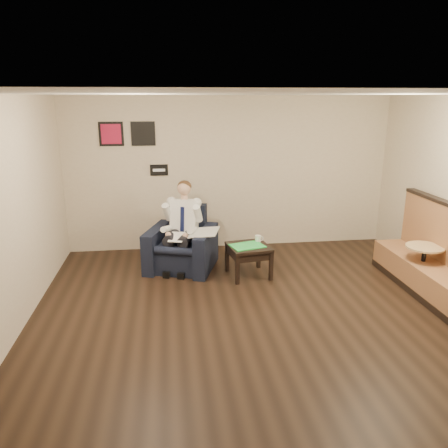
{
  "coord_description": "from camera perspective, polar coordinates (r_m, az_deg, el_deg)",
  "views": [
    {
      "loc": [
        -1.15,
        -4.95,
        2.76
      ],
      "look_at": [
        -0.35,
        1.2,
        0.96
      ],
      "focal_mm": 35.0,
      "sensor_mm": 36.0,
      "label": 1
    }
  ],
  "objects": [
    {
      "name": "ground",
      "position": [
        5.78,
        5.05,
        -12.38
      ],
      "size": [
        6.0,
        6.0,
        0.0
      ],
      "primitive_type": "plane",
      "color": "black",
      "rests_on": "ground"
    },
    {
      "name": "wall_back",
      "position": [
        8.15,
        0.78,
        6.57
      ],
      "size": [
        6.0,
        0.02,
        2.8
      ],
      "primitive_type": "cube",
      "color": "beige",
      "rests_on": "ground"
    },
    {
      "name": "wall_front",
      "position": [
        2.64,
        20.39,
        -15.9
      ],
      "size": [
        6.0,
        0.02,
        2.8
      ],
      "primitive_type": "cube",
      "color": "beige",
      "rests_on": "ground"
    },
    {
      "name": "wall_left",
      "position": [
        5.46,
        -26.99,
        -0.04
      ],
      "size": [
        0.02,
        6.0,
        2.8
      ],
      "primitive_type": "cube",
      "color": "beige",
      "rests_on": "ground"
    },
    {
      "name": "ceiling",
      "position": [
        5.08,
        5.85,
        16.56
      ],
      "size": [
        6.0,
        6.0,
        0.02
      ],
      "primitive_type": "cube",
      "color": "white",
      "rests_on": "wall_back"
    },
    {
      "name": "seating_sign",
      "position": [
        8.04,
        -8.49,
        6.99
      ],
      "size": [
        0.32,
        0.02,
        0.2
      ],
      "primitive_type": "cube",
      "color": "black",
      "rests_on": "wall_back"
    },
    {
      "name": "art_print_left",
      "position": [
        8.02,
        -14.52,
        11.31
      ],
      "size": [
        0.42,
        0.03,
        0.42
      ],
      "primitive_type": "cube",
      "color": "#B6163D",
      "rests_on": "wall_back"
    },
    {
      "name": "art_print_right",
      "position": [
        7.97,
        -10.51,
        11.53
      ],
      "size": [
        0.42,
        0.03,
        0.42
      ],
      "primitive_type": "cube",
      "color": "black",
      "rests_on": "wall_back"
    },
    {
      "name": "armchair",
      "position": [
        7.27,
        -5.61,
        -1.99
      ],
      "size": [
        1.31,
        1.31,
        1.01
      ],
      "primitive_type": "cube",
      "rotation": [
        0.0,
        0.0,
        -0.32
      ],
      "color": "black",
      "rests_on": "ground"
    },
    {
      "name": "seated_man",
      "position": [
        7.09,
        -5.94,
        -0.89
      ],
      "size": [
        0.93,
        1.14,
        1.38
      ],
      "primitive_type": null,
      "rotation": [
        0.0,
        0.0,
        -0.32
      ],
      "color": "white",
      "rests_on": "armchair"
    },
    {
      "name": "lap_papers",
      "position": [
        7.01,
        -6.18,
        -1.7
      ],
      "size": [
        0.3,
        0.37,
        0.01
      ],
      "primitive_type": "cube",
      "rotation": [
        0.0,
        0.0,
        -0.25
      ],
      "color": "white",
      "rests_on": "seated_man"
    },
    {
      "name": "newspaper",
      "position": [
        7.01,
        -2.59,
        -1.06
      ],
      "size": [
        0.57,
        0.64,
        0.01
      ],
      "primitive_type": "cube",
      "rotation": [
        0.0,
        0.0,
        -0.27
      ],
      "color": "silver",
      "rests_on": "armchair"
    },
    {
      "name": "side_table",
      "position": [
        7.01,
        3.22,
        -4.79
      ],
      "size": [
        0.71,
        0.71,
        0.51
      ],
      "primitive_type": "cube",
      "rotation": [
        0.0,
        0.0,
        0.15
      ],
      "color": "black",
      "rests_on": "ground"
    },
    {
      "name": "green_folder",
      "position": [
        6.89,
        3.05,
        -2.86
      ],
      "size": [
        0.59,
        0.49,
        0.01
      ],
      "primitive_type": "cube",
      "rotation": [
        0.0,
        0.0,
        0.29
      ],
      "color": "#2BD852",
      "rests_on": "side_table"
    },
    {
      "name": "coffee_mug",
      "position": [
        7.09,
        4.45,
        -1.93
      ],
      "size": [
        0.11,
        0.11,
        0.11
      ],
      "primitive_type": "cylinder",
      "rotation": [
        0.0,
        0.0,
        0.15
      ],
      "color": "white",
      "rests_on": "side_table"
    },
    {
      "name": "smartphone",
      "position": [
        7.1,
        3.2,
        -2.29
      ],
      "size": [
        0.16,
        0.08,
        0.01
      ],
      "primitive_type": "cube",
      "rotation": [
        0.0,
        0.0,
        -0.02
      ],
      "color": "black",
      "rests_on": "side_table"
    },
    {
      "name": "banquette",
      "position": [
        6.87,
        26.07,
        -3.43
      ],
      "size": [
        0.61,
        2.54,
        1.3
      ],
      "primitive_type": "cube",
      "color": "#915C38",
      "rests_on": "ground"
    },
    {
      "name": "cafe_table",
      "position": [
        7.14,
        24.47,
        -5.2
      ],
      "size": [
        0.7,
        0.7,
        0.67
      ],
      "primitive_type": "cylinder",
      "rotation": [
        0.0,
        0.0,
        -0.38
      ],
      "color": "tan",
      "rests_on": "ground"
    }
  ]
}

